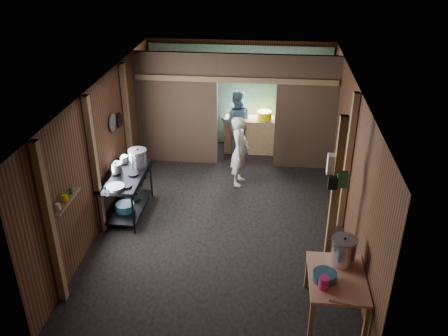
# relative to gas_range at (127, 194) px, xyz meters

# --- Properties ---
(floor) EXTENTS (4.50, 7.00, 0.00)m
(floor) POSITION_rel_gas_range_xyz_m (1.88, 0.18, -0.43)
(floor) COLOR black
(floor) RESTS_ON ground
(ceiling) EXTENTS (4.50, 7.00, 0.00)m
(ceiling) POSITION_rel_gas_range_xyz_m (1.88, 0.18, 2.17)
(ceiling) COLOR #353433
(ceiling) RESTS_ON ground
(wall_back) EXTENTS (4.50, 0.00, 2.60)m
(wall_back) POSITION_rel_gas_range_xyz_m (1.88, 3.68, 0.87)
(wall_back) COLOR #56341C
(wall_back) RESTS_ON ground
(wall_front) EXTENTS (4.50, 0.00, 2.60)m
(wall_front) POSITION_rel_gas_range_xyz_m (1.88, -3.32, 0.87)
(wall_front) COLOR #56341C
(wall_front) RESTS_ON ground
(wall_left) EXTENTS (0.00, 7.00, 2.60)m
(wall_left) POSITION_rel_gas_range_xyz_m (-0.37, 0.18, 0.87)
(wall_left) COLOR #56341C
(wall_left) RESTS_ON ground
(wall_right) EXTENTS (0.00, 7.00, 2.60)m
(wall_right) POSITION_rel_gas_range_xyz_m (4.13, 0.18, 0.87)
(wall_right) COLOR #56341C
(wall_right) RESTS_ON ground
(partition_left) EXTENTS (1.85, 0.10, 2.60)m
(partition_left) POSITION_rel_gas_range_xyz_m (0.55, 2.38, 0.87)
(partition_left) COLOR #4A3627
(partition_left) RESTS_ON floor
(partition_right) EXTENTS (1.35, 0.10, 2.60)m
(partition_right) POSITION_rel_gas_range_xyz_m (3.46, 2.38, 0.87)
(partition_right) COLOR #4A3627
(partition_right) RESTS_ON floor
(partition_header) EXTENTS (1.30, 0.10, 0.60)m
(partition_header) POSITION_rel_gas_range_xyz_m (2.13, 2.38, 1.87)
(partition_header) COLOR #4A3627
(partition_header) RESTS_ON wall_back
(turquoise_panel) EXTENTS (4.40, 0.06, 2.50)m
(turquoise_panel) POSITION_rel_gas_range_xyz_m (1.88, 3.62, 0.82)
(turquoise_panel) COLOR #76BDBD
(turquoise_panel) RESTS_ON wall_back
(back_counter) EXTENTS (1.20, 0.50, 0.85)m
(back_counter) POSITION_rel_gas_range_xyz_m (2.18, 3.13, -0.00)
(back_counter) COLOR olive
(back_counter) RESTS_ON floor
(wall_clock) EXTENTS (0.20, 0.03, 0.20)m
(wall_clock) POSITION_rel_gas_range_xyz_m (2.13, 3.58, 1.47)
(wall_clock) COLOR silver
(wall_clock) RESTS_ON wall_back
(post_left_a) EXTENTS (0.10, 0.12, 2.60)m
(post_left_a) POSITION_rel_gas_range_xyz_m (-0.30, -2.42, 0.87)
(post_left_a) COLOR olive
(post_left_a) RESTS_ON floor
(post_left_b) EXTENTS (0.10, 0.12, 2.60)m
(post_left_b) POSITION_rel_gas_range_xyz_m (-0.30, -0.62, 0.87)
(post_left_b) COLOR olive
(post_left_b) RESTS_ON floor
(post_left_c) EXTENTS (0.10, 0.12, 2.60)m
(post_left_c) POSITION_rel_gas_range_xyz_m (-0.30, 1.38, 0.87)
(post_left_c) COLOR olive
(post_left_c) RESTS_ON floor
(post_right) EXTENTS (0.10, 0.12, 2.60)m
(post_right) POSITION_rel_gas_range_xyz_m (4.06, -0.02, 0.87)
(post_right) COLOR olive
(post_right) RESTS_ON floor
(post_free) EXTENTS (0.12, 0.12, 2.60)m
(post_free) POSITION_rel_gas_range_xyz_m (3.73, -1.12, 0.87)
(post_free) COLOR olive
(post_free) RESTS_ON floor
(cross_beam) EXTENTS (4.40, 0.12, 0.12)m
(cross_beam) POSITION_rel_gas_range_xyz_m (1.88, 2.33, 1.62)
(cross_beam) COLOR olive
(cross_beam) RESTS_ON wall_left
(pan_lid_big) EXTENTS (0.03, 0.34, 0.34)m
(pan_lid_big) POSITION_rel_gas_range_xyz_m (-0.33, 0.58, 1.22)
(pan_lid_big) COLOR gray
(pan_lid_big) RESTS_ON wall_left
(pan_lid_small) EXTENTS (0.03, 0.30, 0.30)m
(pan_lid_small) POSITION_rel_gas_range_xyz_m (-0.33, 0.98, 1.12)
(pan_lid_small) COLOR black
(pan_lid_small) RESTS_ON wall_left
(wall_shelf) EXTENTS (0.14, 0.80, 0.03)m
(wall_shelf) POSITION_rel_gas_range_xyz_m (-0.27, -1.92, 0.97)
(wall_shelf) COLOR olive
(wall_shelf) RESTS_ON wall_left
(jar_white) EXTENTS (0.07, 0.07, 0.10)m
(jar_white) POSITION_rel_gas_range_xyz_m (-0.27, -2.17, 1.04)
(jar_white) COLOR silver
(jar_white) RESTS_ON wall_shelf
(jar_yellow) EXTENTS (0.08, 0.08, 0.10)m
(jar_yellow) POSITION_rel_gas_range_xyz_m (-0.27, -1.92, 1.04)
(jar_yellow) COLOR yellow
(jar_yellow) RESTS_ON wall_shelf
(jar_green) EXTENTS (0.06, 0.06, 0.10)m
(jar_green) POSITION_rel_gas_range_xyz_m (-0.27, -1.70, 1.04)
(jar_green) COLOR #286539
(jar_green) RESTS_ON wall_shelf
(bag_white) EXTENTS (0.22, 0.15, 0.32)m
(bag_white) POSITION_rel_gas_range_xyz_m (3.68, -1.04, 1.35)
(bag_white) COLOR silver
(bag_white) RESTS_ON post_free
(bag_green) EXTENTS (0.16, 0.12, 0.24)m
(bag_green) POSITION_rel_gas_range_xyz_m (3.80, -1.18, 1.17)
(bag_green) COLOR #286539
(bag_green) RESTS_ON post_free
(bag_black) EXTENTS (0.14, 0.10, 0.20)m
(bag_black) POSITION_rel_gas_range_xyz_m (3.66, -1.20, 1.12)
(bag_black) COLOR black
(bag_black) RESTS_ON post_free
(gas_range) EXTENTS (0.75, 1.45, 0.86)m
(gas_range) POSITION_rel_gas_range_xyz_m (0.00, 0.00, 0.00)
(gas_range) COLOR black
(gas_range) RESTS_ON floor
(prep_table) EXTENTS (0.80, 1.10, 0.65)m
(prep_table) POSITION_rel_gas_range_xyz_m (3.71, -2.29, -0.10)
(prep_table) COLOR tan
(prep_table) RESTS_ON floor
(stove_pot_large) EXTENTS (0.47, 0.47, 0.36)m
(stove_pot_large) POSITION_rel_gas_range_xyz_m (0.17, 0.39, 0.59)
(stove_pot_large) COLOR #BBBAC1
(stove_pot_large) RESTS_ON gas_range
(stove_pot_med) EXTENTS (0.31, 0.31, 0.21)m
(stove_pot_med) POSITION_rel_gas_range_xyz_m (-0.17, 0.06, 0.52)
(stove_pot_med) COLOR #BBBAC1
(stove_pot_med) RESTS_ON gas_range
(stove_saucepan) EXTENTS (0.20, 0.20, 0.11)m
(stove_saucepan) POSITION_rel_gas_range_xyz_m (-0.17, 0.55, 0.48)
(stove_saucepan) COLOR #BBBAC1
(stove_saucepan) RESTS_ON gas_range
(frying_pan) EXTENTS (0.44, 0.61, 0.07)m
(frying_pan) POSITION_rel_gas_range_xyz_m (0.00, -0.54, 0.46)
(frying_pan) COLOR gray
(frying_pan) RESTS_ON gas_range
(blue_tub_front) EXTENTS (0.35, 0.35, 0.15)m
(blue_tub_front) POSITION_rel_gas_range_xyz_m (0.00, -0.16, -0.19)
(blue_tub_front) COLOR navy
(blue_tub_front) RESTS_ON gas_range
(blue_tub_back) EXTENTS (0.28, 0.28, 0.11)m
(blue_tub_back) POSITION_rel_gas_range_xyz_m (0.00, 0.30, -0.21)
(blue_tub_back) COLOR navy
(blue_tub_back) RESTS_ON gas_range
(stock_pot) EXTENTS (0.45, 0.45, 0.44)m
(stock_pot) POSITION_rel_gas_range_xyz_m (3.81, -1.97, 0.42)
(stock_pot) COLOR #BBBAC1
(stock_pot) RESTS_ON prep_table
(wash_basin) EXTENTS (0.33, 0.33, 0.12)m
(wash_basin) POSITION_rel_gas_range_xyz_m (3.52, -2.38, 0.28)
(wash_basin) COLOR navy
(wash_basin) RESTS_ON prep_table
(pink_bucket) EXTENTS (0.15, 0.15, 0.18)m
(pink_bucket) POSITION_rel_gas_range_xyz_m (3.50, -2.54, 0.31)
(pink_bucket) COLOR #B6296A
(pink_bucket) RESTS_ON prep_table
(knife) EXTENTS (0.30, 0.07, 0.01)m
(knife) POSITION_rel_gas_range_xyz_m (3.70, -2.80, 0.23)
(knife) COLOR #BBBAC1
(knife) RESTS_ON prep_table
(yellow_tub) EXTENTS (0.35, 0.35, 0.19)m
(yellow_tub) POSITION_rel_gas_range_xyz_m (2.53, 3.13, 0.52)
(yellow_tub) COLOR yellow
(yellow_tub) RESTS_ON back_counter
(red_cup) EXTENTS (0.12, 0.12, 0.14)m
(red_cup) POSITION_rel_gas_range_xyz_m (1.77, 3.13, 0.49)
(red_cup) COLOR #AF311F
(red_cup) RESTS_ON back_counter
(cook) EXTENTS (0.46, 0.61, 1.53)m
(cook) POSITION_rel_gas_range_xyz_m (2.06, 1.45, 0.33)
(cook) COLOR silver
(cook) RESTS_ON floor
(worker_back) EXTENTS (0.80, 0.65, 1.57)m
(worker_back) POSITION_rel_gas_range_xyz_m (1.86, 3.04, 0.36)
(worker_back) COLOR slate
(worker_back) RESTS_ON floor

